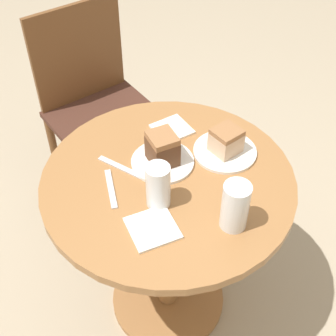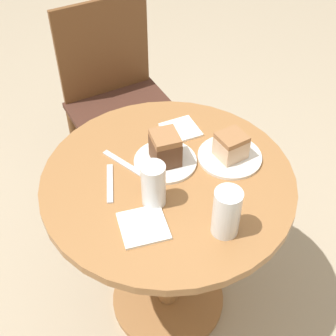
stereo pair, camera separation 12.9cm
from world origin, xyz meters
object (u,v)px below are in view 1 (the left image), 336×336
Objects in this scene: plate_far at (225,151)px; cake_slice_far at (226,140)px; plate_near at (163,162)px; cake_slice_near at (162,148)px; chair at (98,106)px; glass_water at (158,187)px; glass_lemonade at (235,208)px.

cake_slice_far reaches higher than plate_far.
cake_slice_near reaches higher than plate_near.
glass_water is (-0.13, -0.82, 0.30)m from chair.
chair is at bearing 86.37° from cake_slice_near.
plate_far is at bearing -85.04° from chair.
plate_far is (0.20, -0.06, 0.00)m from plate_near.
chair is at bearing 86.37° from plate_near.
plate_far is 0.05m from cake_slice_far.
glass_lemonade reaches higher than glass_water.
glass_lemonade is at bearing -49.91° from glass_water.
plate_near is at bearing 164.36° from plate_far.
cake_slice_near is at bearing 180.00° from plate_near.
glass_water is (-0.14, 0.17, -0.00)m from glass_lemonade.
plate_far is 1.45× the size of glass_water.
glass_lemonade is at bearing -119.95° from plate_far.
chair is 8.67× the size of cake_slice_near.
cake_slice_far is (0.00, 0.00, 0.05)m from plate_far.
glass_water is (-0.09, -0.14, 0.06)m from plate_near.
chair reaches higher than cake_slice_far.
glass_water is at bearing 130.09° from glass_lemonade.
cake_slice_near is at bearing -100.48° from chair.
glass_lemonade is (-0.15, -0.25, 0.01)m from cake_slice_far.
plate_far is 1.37× the size of glass_lemonade.
chair reaches higher than cake_slice_near.
plate_near is 0.32m from glass_lemonade.
plate_near is 0.18m from glass_water.
glass_water is at bearing -163.61° from cake_slice_far.
cake_slice_near is 1.05× the size of cake_slice_far.
cake_slice_near is (-0.04, -0.68, 0.30)m from chair.
plate_near is 0.21m from cake_slice_far.
cake_slice_near is at bearing 164.36° from cake_slice_far.
glass_water reaches higher than plate_far.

